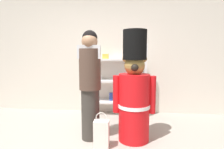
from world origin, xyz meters
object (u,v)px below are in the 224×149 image
teddy_bear_guard (134,93)px  shopping_bag (101,134)px  person_shopper (90,82)px  merchandise_shelf (118,80)px

teddy_bear_guard → shopping_bag: teddy_bear_guard is taller
person_shopper → teddy_bear_guard: bearing=1.2°
teddy_bear_guard → shopping_bag: bearing=-148.9°
teddy_bear_guard → merchandise_shelf: bearing=105.1°
merchandise_shelf → shopping_bag: 1.57m
person_shopper → shopping_bag: bearing=-51.3°
merchandise_shelf → shopping_bag: bearing=-95.2°
person_shopper → shopping_bag: person_shopper is taller
merchandise_shelf → person_shopper: bearing=-105.8°
shopping_bag → person_shopper: bearing=128.7°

